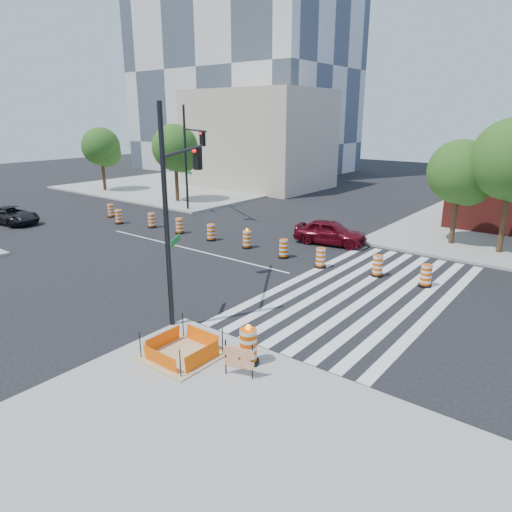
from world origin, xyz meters
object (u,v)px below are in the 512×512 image
object	(u,v)px
red_coupe	(330,232)
signal_pole_nw	(191,150)
dark_suv	(12,215)
signal_pole_se	(178,192)

from	to	relation	value
red_coupe	signal_pole_nw	size ratio (longest dim) A/B	0.53
red_coupe	dark_suv	size ratio (longest dim) A/B	0.98
signal_pole_nw	dark_suv	bearing A→B (deg)	-97.67
dark_suv	signal_pole_se	distance (m)	21.51
signal_pole_se	red_coupe	bearing A→B (deg)	-30.74
red_coupe	signal_pole_se	bearing A→B (deg)	171.02
signal_pole_se	signal_pole_nw	xyz separation A→B (m)	(-12.98, 13.26, 0.23)
signal_pole_se	signal_pole_nw	world-z (taller)	signal_pole_nw
dark_suv	signal_pole_se	xyz separation A→B (m)	(20.89, -3.05, 4.12)
dark_suv	signal_pole_se	bearing A→B (deg)	-104.35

